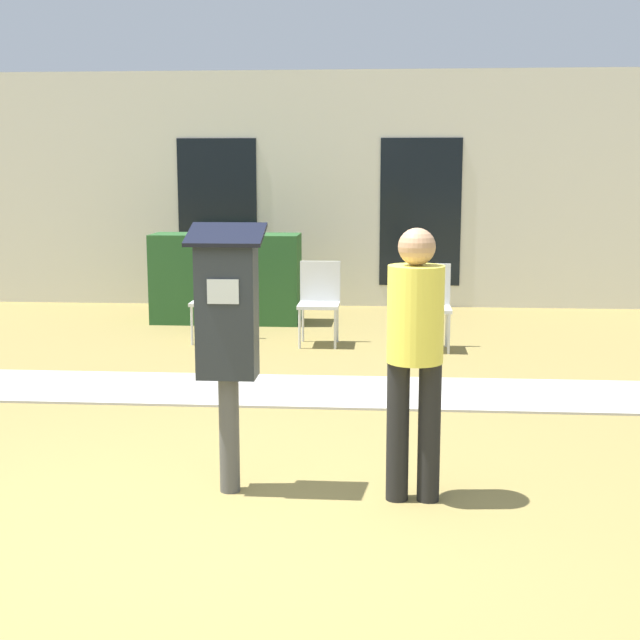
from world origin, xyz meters
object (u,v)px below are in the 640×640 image
object	(u,v)px
parking_meter	(227,323)
outdoor_chair_right	(430,299)
outdoor_chair_left	(214,293)
person_standing	(415,343)
outdoor_chair_middle	(319,296)

from	to	relation	value
parking_meter	outdoor_chair_right	xyz separation A→B (m)	(1.37, 4.37, -0.49)
parking_meter	outdoor_chair_left	world-z (taller)	parking_meter
parking_meter	outdoor_chair_left	xyz separation A→B (m)	(-1.00, 4.64, -0.49)
person_standing	outdoor_chair_right	distance (m)	4.45
parking_meter	outdoor_chair_middle	size ratio (longest dim) A/B	1.77
person_standing	outdoor_chair_middle	world-z (taller)	person_standing
parking_meter	outdoor_chair_middle	xyz separation A→B (m)	(0.18, 4.54, -0.49)
outdoor_chair_middle	person_standing	bearing A→B (deg)	-78.42
parking_meter	outdoor_chair_right	distance (m)	4.60
person_standing	outdoor_chair_middle	bearing A→B (deg)	103.25
outdoor_chair_middle	outdoor_chair_right	distance (m)	1.20
outdoor_chair_middle	outdoor_chair_right	bearing A→B (deg)	-7.57
outdoor_chair_left	outdoor_chair_middle	xyz separation A→B (m)	(1.19, -0.10, 0.00)
parking_meter	person_standing	world-z (taller)	parking_meter
person_standing	outdoor_chair_right	world-z (taller)	person_standing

